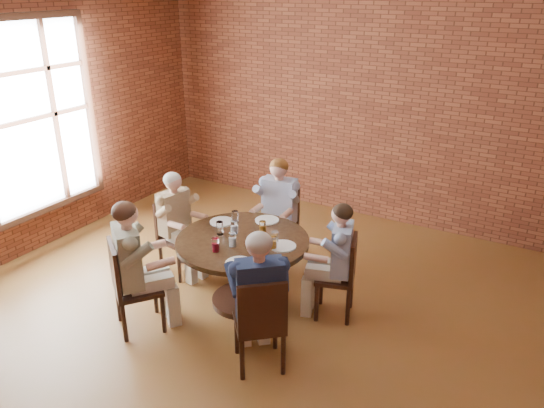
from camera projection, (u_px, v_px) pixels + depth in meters
The scene contains 27 objects.
floor at pixel (231, 346), 4.95m from camera, with size 7.00×7.00×0.00m, color brown.
wall_back at pixel (374, 98), 7.08m from camera, with size 7.00×7.00×0.00m, color brown.
window at pixel (17, 122), 6.09m from camera, with size 0.10×2.16×2.36m.
dining_table at pixel (243, 258), 5.43m from camera, with size 1.35×1.35×0.75m.
chair_a at pixel (342, 274), 5.23m from camera, with size 0.46×0.46×0.87m.
diner_a at pixel (336, 261), 5.20m from camera, with size 0.46×0.57×1.22m, color #486CBC, non-canonical shape.
chair_b at pixel (280, 222), 6.32m from camera, with size 0.46×0.46×0.92m.
diner_b at pixel (278, 213), 6.19m from camera, with size 0.50×0.62×1.29m, color #969FBF, non-canonical shape.
chair_c at pixel (175, 233), 6.07m from camera, with size 0.43×0.43×0.88m.
diner_c at pixel (178, 225), 5.97m from camera, with size 0.46×0.57×1.22m, color brown, non-canonical shape.
chair_d at pixel (128, 283), 5.01m from camera, with size 0.60×0.60×0.94m.
diner_d at pixel (136, 267), 4.98m from camera, with size 0.53×0.65×1.33m, color #A48C80, non-canonical shape.
chair_e at pixel (261, 321), 4.47m from camera, with size 0.58×0.58×0.92m.
diner_e at pixel (259, 301), 4.48m from camera, with size 0.51×0.63×1.31m, color #172140, non-canonical shape.
plate_a at pixel (283, 246), 5.18m from camera, with size 0.26×0.26×0.01m, color white.
plate_b at pixel (267, 220), 5.74m from camera, with size 0.26×0.26×0.01m, color white.
plate_c at pixel (222, 222), 5.70m from camera, with size 0.26×0.26×0.01m, color white.
plate_d at pixel (239, 263), 4.87m from camera, with size 0.26×0.26×0.01m, color white.
glass_a at pixel (275, 238), 5.20m from camera, with size 0.07×0.07×0.14m, color white.
glass_b at pixel (263, 228), 5.42m from camera, with size 0.07×0.07×0.14m, color white.
glass_c at pixel (235, 217), 5.66m from camera, with size 0.07×0.07×0.14m, color white.
glass_d at pixel (234, 227), 5.43m from camera, with size 0.07×0.07×0.14m, color white.
glass_e at pixel (220, 228), 5.41m from camera, with size 0.07×0.07×0.14m, color white.
glass_f at pixel (215, 245), 5.07m from camera, with size 0.07×0.07×0.14m, color white.
glass_g at pixel (232, 240), 5.17m from camera, with size 0.07×0.07×0.14m, color white.
glass_h at pixel (273, 243), 5.11m from camera, with size 0.07×0.07×0.14m, color white.
smartphone at pixel (249, 266), 4.82m from camera, with size 0.06×0.13×0.01m, color black.
Camera 1 is at (2.35, -3.31, 3.15)m, focal length 35.00 mm.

